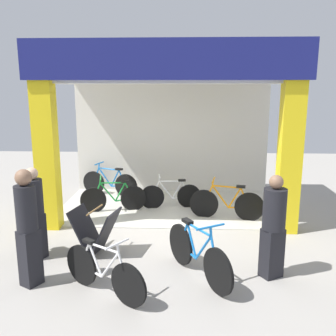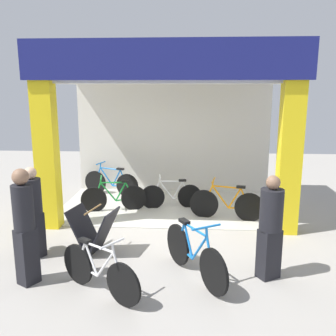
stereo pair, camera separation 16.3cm
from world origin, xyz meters
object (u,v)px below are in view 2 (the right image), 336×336
bicycle_inside_2 (114,197)px  sandwich_board_sign (94,231)px  pedestrian_0 (25,225)px  pedestrian_1 (270,226)px  pedestrian_2 (33,212)px  bicycle_inside_3 (171,195)px  bicycle_inside_1 (227,204)px  bicycle_inside_0 (111,183)px  bicycle_parked_1 (194,254)px  bicycle_parked_0 (99,271)px

bicycle_inside_2 → sandwich_board_sign: size_ratio=1.68×
pedestrian_0 → pedestrian_1: pedestrian_0 is taller
sandwich_board_sign → pedestrian_2: (-0.99, -0.20, 0.41)m
pedestrian_0 → pedestrian_1: 3.69m
bicycle_inside_3 → bicycle_inside_2: bearing=-167.2°
bicycle_inside_1 → bicycle_inside_3: bearing=150.4°
bicycle_inside_0 → bicycle_inside_2: 1.36m
bicycle_inside_1 → bicycle_inside_3: (-1.27, 0.72, -0.04)m
pedestrian_1 → bicycle_inside_2: bearing=135.6°
bicycle_inside_0 → pedestrian_0: bearing=-93.3°
bicycle_inside_0 → bicycle_inside_3: size_ratio=1.06×
pedestrian_0 → bicycle_parked_1: bearing=7.2°
bicycle_inside_2 → sandwich_board_sign: bicycle_inside_2 is taller
bicycle_inside_2 → pedestrian_0: size_ratio=0.86×
bicycle_inside_3 → sandwich_board_sign: (-1.25, -2.57, 0.08)m
bicycle_inside_1 → bicycle_inside_2: (-2.63, 0.42, -0.02)m
bicycle_inside_3 → sandwich_board_sign: size_ratio=1.63×
bicycle_inside_0 → bicycle_inside_1: (2.98, -1.73, 0.00)m
sandwich_board_sign → pedestrian_1: 3.06m
bicycle_inside_0 → sandwich_board_sign: size_ratio=1.73×
bicycle_inside_0 → bicycle_parked_0: size_ratio=1.19×
bicycle_parked_0 → bicycle_inside_2: bearing=98.3°
pedestrian_2 → pedestrian_0: bearing=-73.5°
bicycle_inside_1 → pedestrian_2: (-3.52, -2.05, 0.45)m
bicycle_inside_2 → pedestrian_1: 4.29m
bicycle_parked_1 → pedestrian_1: (1.16, 0.09, 0.46)m
bicycle_parked_1 → pedestrian_0: (-2.51, -0.32, 0.54)m
bicycle_inside_1 → bicycle_parked_1: (-0.74, -2.65, 0.02)m
bicycle_inside_0 → pedestrian_1: pedestrian_1 is taller
sandwich_board_sign → pedestrian_2: size_ratio=0.57×
bicycle_inside_3 → pedestrian_1: 3.73m
bicycle_inside_0 → bicycle_parked_1: bicycle_parked_1 is taller
bicycle_inside_0 → bicycle_inside_1: bicycle_inside_1 is taller
bicycle_inside_3 → pedestrian_1: size_ratio=0.91×
bicycle_inside_3 → pedestrian_2: 3.60m
bicycle_inside_1 → bicycle_inside_3: bicycle_inside_1 is taller
bicycle_parked_1 → pedestrian_1: size_ratio=0.93×
bicycle_inside_0 → pedestrian_1: size_ratio=0.96×
bicycle_inside_1 → bicycle_inside_2: bicycle_inside_1 is taller
bicycle_parked_1 → pedestrian_0: bearing=-172.8°
bicycle_inside_1 → pedestrian_0: bearing=-137.6°
bicycle_parked_1 → pedestrian_2: size_ratio=0.95×
bicycle_inside_2 → bicycle_parked_0: bicycle_parked_0 is taller
bicycle_parked_1 → sandwich_board_sign: 1.96m
bicycle_inside_0 → pedestrian_2: (-0.54, -3.78, 0.46)m
pedestrian_0 → pedestrian_2: bearing=106.5°
bicycle_inside_3 → pedestrian_2: bearing=-129.0°
bicycle_inside_0 → bicycle_parked_0: bicycle_inside_0 is taller
bicycle_inside_0 → pedestrian_1: (3.40, -4.29, 0.49)m
bicycle_inside_1 → pedestrian_2: 4.10m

